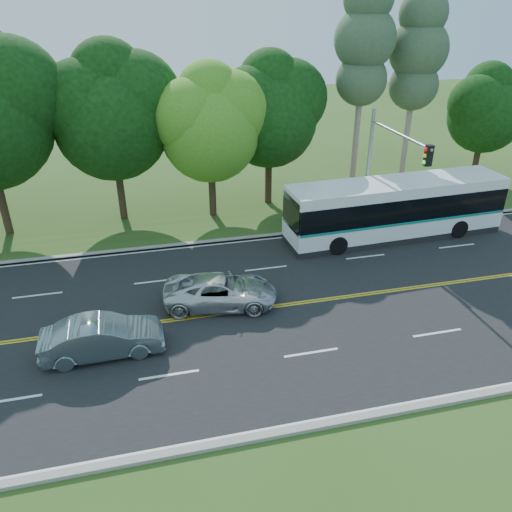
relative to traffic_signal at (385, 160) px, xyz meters
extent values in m
plane|color=#2F4E1A|center=(-6.49, -5.40, -4.67)|extent=(120.00, 120.00, 0.00)
cube|color=black|center=(-6.49, -5.40, -4.66)|extent=(60.00, 14.00, 0.02)
cube|color=gray|center=(-6.49, 1.75, -4.60)|extent=(60.00, 0.30, 0.15)
cube|color=gray|center=(-6.49, -12.55, -4.60)|extent=(60.00, 0.30, 0.15)
cube|color=#2F4E1A|center=(-6.49, 3.60, -4.62)|extent=(60.00, 4.00, 0.10)
cube|color=gold|center=(-6.49, -5.48, -4.65)|extent=(57.00, 0.10, 0.00)
cube|color=gold|center=(-6.49, -5.32, -4.65)|extent=(57.00, 0.10, 0.00)
cube|color=silver|center=(-17.99, -8.90, -4.65)|extent=(2.20, 0.12, 0.00)
cube|color=silver|center=(-12.49, -8.90, -4.65)|extent=(2.20, 0.12, 0.00)
cube|color=silver|center=(-6.99, -8.90, -4.65)|extent=(2.20, 0.12, 0.00)
cube|color=silver|center=(-1.49, -8.90, -4.65)|extent=(2.20, 0.12, 0.00)
cube|color=silver|center=(-17.99, -1.90, -4.65)|extent=(2.20, 0.12, 0.00)
cube|color=silver|center=(-12.49, -1.90, -4.65)|extent=(2.20, 0.12, 0.00)
cube|color=silver|center=(-6.99, -1.90, -4.65)|extent=(2.20, 0.12, 0.00)
cube|color=silver|center=(-1.49, -1.90, -4.65)|extent=(2.20, 0.12, 0.00)
cube|color=silver|center=(4.01, -1.90, -4.65)|extent=(2.20, 0.12, 0.00)
cube|color=silver|center=(-6.49, 1.45, -4.65)|extent=(57.00, 0.12, 0.00)
cube|color=silver|center=(-6.49, -12.25, -4.65)|extent=(57.00, 0.12, 0.00)
cylinder|color=black|center=(-20.49, 5.60, -2.69)|extent=(0.44, 0.44, 3.96)
sphere|color=black|center=(-18.87, 5.90, 3.25)|extent=(5.76, 5.76, 5.76)
cylinder|color=black|center=(-13.99, 6.60, -2.87)|extent=(0.44, 0.44, 3.60)
sphere|color=black|center=(-13.99, 6.60, 1.24)|extent=(6.60, 6.60, 6.60)
sphere|color=black|center=(-12.51, 6.90, 2.56)|extent=(5.28, 5.28, 5.28)
sphere|color=black|center=(-15.31, 6.40, 2.39)|extent=(4.95, 4.95, 4.95)
sphere|color=black|center=(-13.89, 7.00, 3.71)|extent=(4.29, 4.29, 4.29)
cylinder|color=black|center=(-8.49, 5.60, -3.05)|extent=(0.44, 0.44, 3.24)
sphere|color=#4C881C|center=(-8.49, 5.60, 0.60)|extent=(5.80, 5.80, 5.80)
sphere|color=#4C881C|center=(-7.19, 5.90, 1.76)|extent=(4.64, 4.64, 4.64)
sphere|color=#4C881C|center=(-9.65, 5.40, 1.61)|extent=(4.35, 4.35, 4.35)
sphere|color=#4C881C|center=(-8.39, 6.00, 2.77)|extent=(3.77, 3.77, 3.77)
cylinder|color=black|center=(-4.49, 7.10, -2.96)|extent=(0.44, 0.44, 3.42)
sphere|color=black|center=(-4.49, 7.10, 0.85)|extent=(6.00, 6.00, 6.00)
sphere|color=black|center=(-3.14, 7.40, 2.05)|extent=(4.80, 4.80, 4.80)
sphere|color=black|center=(-5.69, 6.90, 1.90)|extent=(4.50, 4.50, 4.50)
sphere|color=black|center=(-4.39, 7.50, 3.10)|extent=(3.90, 3.90, 3.90)
cylinder|color=gray|center=(1.51, 7.10, 0.23)|extent=(0.40, 0.40, 9.80)
sphere|color=#395736|center=(1.51, 7.10, 3.03)|extent=(3.23, 3.23, 3.23)
sphere|color=#395736|center=(1.51, 7.10, 5.41)|extent=(3.80, 3.80, 3.80)
cylinder|color=gray|center=(5.51, 7.60, -0.12)|extent=(0.40, 0.40, 9.10)
sphere|color=#395736|center=(5.51, 7.60, 2.48)|extent=(3.23, 3.23, 3.23)
sphere|color=#395736|center=(5.51, 7.60, 4.69)|extent=(3.80, 3.80, 3.80)
sphere|color=#395736|center=(5.51, 7.60, 6.77)|extent=(3.04, 3.04, 3.04)
cylinder|color=black|center=(11.51, 7.60, -3.14)|extent=(0.44, 0.44, 3.06)
sphere|color=black|center=(11.51, 7.60, 0.21)|extent=(5.20, 5.20, 5.20)
sphere|color=black|center=(12.68, 7.90, 1.25)|extent=(4.16, 4.16, 4.16)
sphere|color=black|center=(10.47, 7.40, 1.12)|extent=(3.90, 3.90, 3.90)
sphere|color=black|center=(11.61, 8.00, 2.16)|extent=(3.38, 3.38, 3.38)
sphere|color=maroon|center=(-3.49, 2.80, -3.92)|extent=(1.50, 1.50, 1.50)
sphere|color=maroon|center=(-2.49, 2.80, -3.92)|extent=(1.50, 1.50, 1.50)
sphere|color=maroon|center=(-1.49, 2.80, -3.92)|extent=(1.50, 1.50, 1.50)
sphere|color=maroon|center=(-0.49, 2.80, -3.92)|extent=(1.50, 1.50, 1.50)
sphere|color=maroon|center=(0.51, 2.80, -3.92)|extent=(1.50, 1.50, 1.50)
sphere|color=maroon|center=(1.51, 2.80, -3.92)|extent=(1.50, 1.50, 1.50)
sphere|color=maroon|center=(2.51, 2.80, -3.92)|extent=(1.50, 1.50, 1.50)
sphere|color=maroon|center=(3.51, 2.80, -3.92)|extent=(1.50, 1.50, 1.50)
sphere|color=maroon|center=(4.51, 2.80, -3.92)|extent=(1.50, 1.50, 1.50)
cube|color=olive|center=(3.51, 2.00, -4.47)|extent=(3.50, 1.40, 0.40)
cylinder|color=#979B9F|center=(0.01, 1.90, -1.17)|extent=(0.20, 0.20, 7.00)
cylinder|color=#979B9F|center=(0.01, -1.10, 1.63)|extent=(0.14, 6.00, 0.14)
cube|color=black|center=(0.01, -3.90, 1.33)|extent=(0.32, 0.28, 0.95)
sphere|color=red|center=(-0.16, -3.90, 1.63)|extent=(0.18, 0.18, 0.18)
sphere|color=yellow|center=(-0.16, -3.90, 1.33)|extent=(0.18, 0.18, 0.18)
sphere|color=#19D833|center=(-0.16, -3.90, 1.03)|extent=(0.18, 0.18, 0.18)
cube|color=white|center=(1.11, 0.19, -3.76)|extent=(12.72, 3.30, 1.04)
cube|color=black|center=(1.11, 0.19, -2.59)|extent=(12.66, 3.34, 1.30)
cube|color=white|center=(1.11, 0.19, -1.65)|extent=(12.72, 3.30, 0.59)
cube|color=#0D786F|center=(1.11, 0.19, -3.31)|extent=(12.66, 3.35, 0.15)
cube|color=black|center=(-5.15, -0.12, -2.49)|extent=(0.18, 2.46, 1.79)
cube|color=#19E54C|center=(-5.14, -0.12, -1.48)|extent=(0.13, 1.61, 0.23)
cube|color=black|center=(1.11, 0.19, -4.47)|extent=(12.71, 3.19, 0.37)
cylinder|color=black|center=(-2.85, -1.26, -4.13)|extent=(1.06, 0.35, 1.05)
cylinder|color=black|center=(-2.98, 1.25, -4.13)|extent=(1.06, 0.35, 1.05)
cylinder|color=black|center=(4.70, -0.88, -4.13)|extent=(1.06, 0.35, 1.05)
cylinder|color=black|center=(4.57, 1.62, -4.13)|extent=(1.06, 0.35, 1.05)
imported|color=slate|center=(-14.82, -7.05, -3.89)|extent=(4.64, 1.73, 1.51)
imported|color=silver|center=(-9.81, -4.68, -3.95)|extent=(5.37, 3.20, 1.40)
camera|label=1|loc=(-12.73, -23.47, 7.68)|focal=35.00mm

